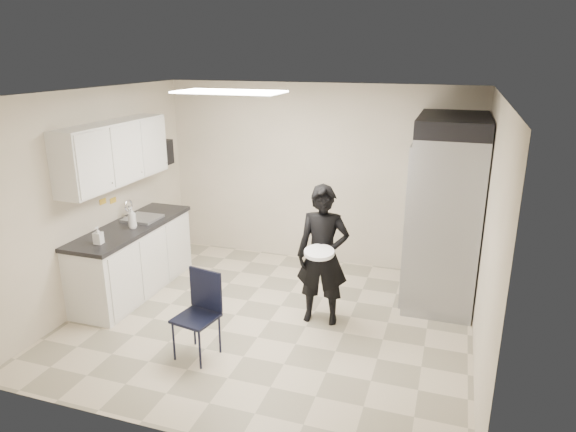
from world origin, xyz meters
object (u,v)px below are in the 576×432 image
(lower_counter, at_px, (134,260))
(man_tuxedo, at_px, (323,256))
(commercial_fridge, at_px, (445,219))
(folding_chair, at_px, (196,318))

(lower_counter, bearing_deg, man_tuxedo, 0.29)
(commercial_fridge, xyz_separation_m, man_tuxedo, (-1.26, -1.06, -0.24))
(lower_counter, distance_m, commercial_fridge, 3.98)
(commercial_fridge, bearing_deg, man_tuxedo, -139.96)
(lower_counter, distance_m, man_tuxedo, 2.54)
(lower_counter, height_order, man_tuxedo, man_tuxedo)
(lower_counter, xyz_separation_m, man_tuxedo, (2.52, 0.01, 0.38))
(man_tuxedo, bearing_deg, commercial_fridge, 34.64)
(commercial_fridge, relative_size, folding_chair, 2.40)
(lower_counter, xyz_separation_m, commercial_fridge, (3.78, 1.07, 0.62))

